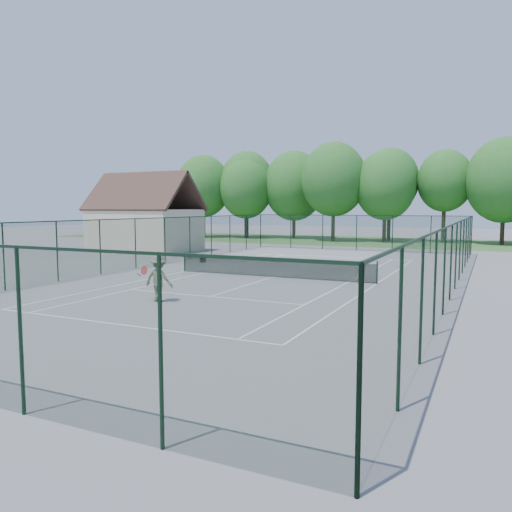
# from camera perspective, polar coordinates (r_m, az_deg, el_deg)

# --- Properties ---
(ground) EXTENTS (140.00, 140.00, 0.00)m
(ground) POSITION_cam_1_polar(r_m,az_deg,el_deg) (26.40, 1.86, -2.43)
(ground) COLOR gray
(ground) RESTS_ON ground
(grass_far) EXTENTS (80.00, 16.00, 0.01)m
(grass_far) POSITION_cam_1_polar(r_m,az_deg,el_deg) (55.09, 14.41, 1.59)
(grass_far) COLOR #427134
(grass_far) RESTS_ON ground
(court_lines) EXTENTS (11.05, 23.85, 0.01)m
(court_lines) POSITION_cam_1_polar(r_m,az_deg,el_deg) (26.40, 1.86, -2.42)
(court_lines) COLOR white
(court_lines) RESTS_ON ground
(tennis_net) EXTENTS (11.08, 0.08, 1.10)m
(tennis_net) POSITION_cam_1_polar(r_m,az_deg,el_deg) (26.32, 1.86, -1.19)
(tennis_net) COLOR black
(tennis_net) RESTS_ON ground
(fence_enclosure) EXTENTS (18.05, 36.05, 3.02)m
(fence_enclosure) POSITION_cam_1_polar(r_m,az_deg,el_deg) (26.22, 1.87, 0.95)
(fence_enclosure) COLOR #1C3D22
(fence_enclosure) RESTS_ON ground
(utility_building) EXTENTS (8.60, 6.27, 6.63)m
(utility_building) POSITION_cam_1_polar(r_m,az_deg,el_deg) (43.04, -12.55, 4.71)
(utility_building) COLOR beige
(utility_building) RESTS_ON ground
(tree_line_far) EXTENTS (39.40, 6.40, 9.70)m
(tree_line_far) POSITION_cam_1_polar(r_m,az_deg,el_deg) (55.02, 14.56, 7.82)
(tree_line_far) COLOR #3C2A1B
(tree_line_far) RESTS_ON ground
(sports_bag_a) EXTENTS (0.39, 0.27, 0.29)m
(sports_bag_a) POSITION_cam_1_polar(r_m,az_deg,el_deg) (32.36, -11.26, -0.79)
(sports_bag_a) COLOR black
(sports_bag_a) RESTS_ON ground
(sports_bag_b) EXTENTS (0.46, 0.38, 0.31)m
(sports_bag_b) POSITION_cam_1_polar(r_m,az_deg,el_deg) (33.63, -6.09, -0.46)
(sports_bag_b) COLOR black
(sports_bag_b) RESTS_ON ground
(tennis_player) EXTENTS (1.72, 0.81, 1.80)m
(tennis_player) POSITION_cam_1_polar(r_m,az_deg,el_deg) (19.82, -11.05, -2.57)
(tennis_player) COLOR #5E6445
(tennis_player) RESTS_ON ground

